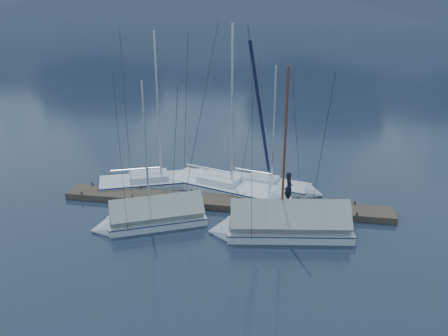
{
  "coord_description": "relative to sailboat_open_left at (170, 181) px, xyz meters",
  "views": [
    {
      "loc": [
        4.23,
        -21.31,
        10.94
      ],
      "look_at": [
        0.0,
        2.0,
        2.2
      ],
      "focal_mm": 38.0,
      "sensor_mm": 36.0,
      "label": 1
    }
  ],
  "objects": [
    {
      "name": "sailboat_covered_near",
      "position": [
        6.93,
        -5.25,
        0.27
      ],
      "size": [
        7.14,
        3.27,
        8.97
      ],
      "color": "silver",
      "rests_on": "ground"
    },
    {
      "name": "dock",
      "position": [
        3.78,
        -2.48,
        -0.07
      ],
      "size": [
        18.0,
        1.5,
        0.54
      ],
      "color": "#382D23",
      "rests_on": "ground"
    },
    {
      "name": "sailboat_open_mid",
      "position": [
        4.41,
        -0.69,
        0.01
      ],
      "size": [
        8.21,
        4.63,
        10.47
      ],
      "color": "silver",
      "rests_on": "ground"
    },
    {
      "name": "sailboat_open_right",
      "position": [
        6.56,
        0.33,
        -0.03
      ],
      "size": [
        6.29,
        3.17,
        8.01
      ],
      "color": "silver",
      "rests_on": "ground"
    },
    {
      "name": "sailboat_open_left",
      "position": [
        0.0,
        0.0,
        0.0
      ],
      "size": [
        7.79,
        4.86,
        9.98
      ],
      "color": "silver",
      "rests_on": "ground"
    },
    {
      "name": "mooring_posts",
      "position": [
        3.28,
        -2.48,
        0.17
      ],
      "size": [
        15.12,
        1.52,
        0.35
      ],
      "color": "#382D23",
      "rests_on": "ground"
    },
    {
      "name": "sailboat_covered_far",
      "position": [
        0.45,
        -5.49,
        0.22
      ],
      "size": [
        5.86,
        4.07,
        8.0
      ],
      "color": "silver",
      "rests_on": "ground"
    },
    {
      "name": "person",
      "position": [
        7.25,
        -2.17,
        1.03
      ],
      "size": [
        0.57,
        0.72,
        1.74
      ],
      "primitive_type": "imported",
      "rotation": [
        0.0,
        0.0,
        1.85
      ],
      "color": "black",
      "rests_on": "dock"
    },
    {
      "name": "ground",
      "position": [
        3.78,
        -4.48,
        -0.18
      ],
      "size": [
        1000.0,
        1000.0,
        0.0
      ],
      "primitive_type": "plane",
      "color": "black",
      "rests_on": "ground"
    }
  ]
}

